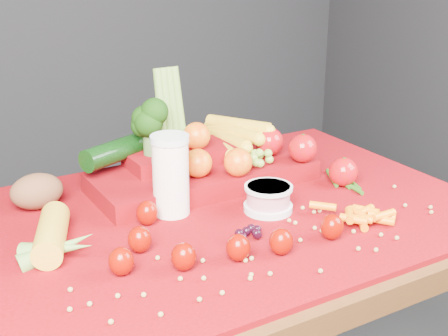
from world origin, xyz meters
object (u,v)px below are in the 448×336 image
milk_glass (171,172)px  yogurt_bowl (268,197)px  produce_mound (206,160)px  table (229,253)px

milk_glass → yogurt_bowl: milk_glass is taller
yogurt_bowl → produce_mound: 0.21m
yogurt_bowl → produce_mound: bearing=99.6°
table → yogurt_bowl: (0.07, -0.05, 0.14)m
table → produce_mound: bearing=78.3°
table → milk_glass: milk_glass is taller
produce_mound → milk_glass: bearing=-141.9°
table → produce_mound: (0.03, 0.16, 0.16)m
table → produce_mound: produce_mound is taller
milk_glass → produce_mound: (0.15, 0.12, -0.04)m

